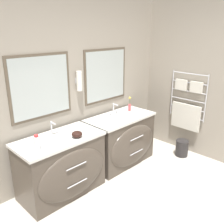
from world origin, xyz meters
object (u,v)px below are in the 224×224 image
(vanity_left, at_px, (62,166))
(toiletry_bottle, at_px, (37,143))
(waste_bin, at_px, (182,148))
(vanity_right, at_px, (122,140))
(flower_vase, at_px, (130,105))
(amenity_bowl, at_px, (77,134))

(vanity_left, height_order, toiletry_bottle, toiletry_bottle)
(waste_bin, bearing_deg, vanity_right, 146.54)
(vanity_right, distance_m, flower_vase, 0.59)
(flower_vase, bearing_deg, vanity_right, -159.98)
(amenity_bowl, xyz_separation_m, waste_bin, (1.87, -0.48, -0.69))
(vanity_right, height_order, flower_vase, flower_vase)
(toiletry_bottle, bearing_deg, amenity_bowl, -6.01)
(flower_vase, bearing_deg, amenity_bowl, -170.03)
(flower_vase, bearing_deg, waste_bin, -49.88)
(toiletry_bottle, xyz_separation_m, flower_vase, (1.80, 0.17, 0.01))
(waste_bin, bearing_deg, flower_vase, 130.12)
(amenity_bowl, bearing_deg, vanity_left, 146.94)
(amenity_bowl, bearing_deg, flower_vase, 9.97)
(waste_bin, bearing_deg, vanity_left, 163.82)
(toiletry_bottle, relative_size, waste_bin, 0.64)
(vanity_right, distance_m, amenity_bowl, 1.07)
(flower_vase, bearing_deg, toiletry_bottle, -174.63)
(vanity_right, xyz_separation_m, toiletry_bottle, (-1.50, -0.06, 0.48))
(toiletry_bottle, xyz_separation_m, amenity_bowl, (0.52, -0.06, -0.04))
(toiletry_bottle, bearing_deg, vanity_left, 9.45)
(amenity_bowl, bearing_deg, vanity_right, 6.66)
(vanity_left, xyz_separation_m, amenity_bowl, (0.17, -0.11, 0.43))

